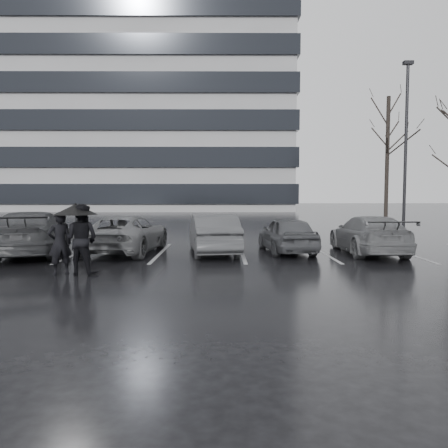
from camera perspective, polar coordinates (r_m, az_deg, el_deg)
name	(u,v)px	position (r m, az deg, el deg)	size (l,w,h in m)	color
ground	(225,264)	(12.61, 0.14, -5.31)	(160.00, 160.00, 0.00)	black
office_building	(61,103)	(65.46, -20.48, 14.58)	(61.00, 26.00, 29.00)	#949496
car_main	(287,234)	(15.28, 8.22, -1.36)	(1.47, 3.66, 1.25)	black
car_west_a	(213,234)	(14.85, -1.43, -1.29)	(1.42, 4.08, 1.34)	#29292B
car_west_b	(126,234)	(15.46, -12.63, -1.30)	(2.12, 4.59, 1.28)	#454547
car_west_c	(33,233)	(15.79, -23.72, -1.10)	(2.04, 5.03, 1.46)	black
car_east	(369,235)	(15.61, 18.36, -1.33)	(1.81, 4.45, 1.29)	#454547
pedestrian_left	(60,243)	(11.73, -20.66, -2.36)	(0.58, 0.38, 1.59)	black
pedestrian_right	(82,239)	(11.59, -18.11, -1.91)	(0.86, 0.67, 1.78)	black
umbrella	(76,209)	(11.61, -18.79, 1.83)	(1.07, 1.07, 1.81)	black
lamp_post	(405,157)	(22.37, 22.61, 8.03)	(0.45, 0.45, 8.15)	#949496
stall_stripes	(201,253)	(15.10, -2.97, -3.76)	(19.72, 5.00, 0.00)	gray
tree_north	(387,161)	(31.54, 20.53, 7.76)	(0.26, 0.26, 8.50)	black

